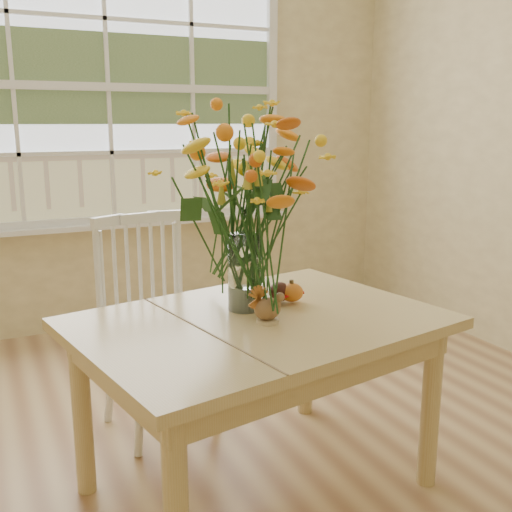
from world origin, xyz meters
name	(u,v)px	position (x,y,z in m)	size (l,w,h in m)	color
wall_back	(109,120)	(0.00, 2.25, 1.35)	(4.00, 0.02, 2.70)	#CDB983
window	(108,90)	(0.00, 2.21, 1.53)	(2.42, 0.12, 1.74)	silver
dining_table	(258,342)	(0.06, 0.17, 0.57)	(1.39, 1.10, 0.67)	tan
windsor_chair	(150,312)	(-0.15, 0.84, 0.52)	(0.49, 0.47, 0.93)	white
flower_vase	(244,197)	(0.06, 0.28, 1.08)	(0.58, 0.58, 0.69)	white
pumpkin	(291,293)	(0.25, 0.28, 0.70)	(0.09, 0.09, 0.07)	orange
turkey_figurine	(267,309)	(0.06, 0.11, 0.72)	(0.10, 0.08, 0.12)	#CCB78C
dark_gourd	(279,293)	(0.21, 0.30, 0.70)	(0.13, 0.08, 0.08)	#38160F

